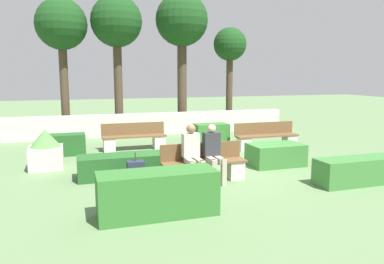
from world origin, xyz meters
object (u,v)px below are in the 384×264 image
at_px(person_seated_man, 213,151).
at_px(tree_center_right, 182,23).
at_px(bench_right_side, 134,139).
at_px(tree_center_left, 117,25).
at_px(tree_rightmost, 230,48).
at_px(suitcase, 136,174).
at_px(bench_left_side, 267,138).
at_px(planter_corner_left, 46,150).
at_px(tree_leftmost, 61,27).
at_px(bench_front, 204,166).
at_px(person_seated_woman, 192,151).

distance_m(person_seated_man, tree_center_right, 9.13).
height_order(bench_right_side, tree_center_left, tree_center_left).
distance_m(bench_right_side, tree_rightmost, 7.17).
distance_m(suitcase, tree_center_right, 9.65).
relative_size(bench_left_side, tree_center_right, 0.37).
bearing_deg(planter_corner_left, person_seated_man, -34.05).
xyz_separation_m(person_seated_man, planter_corner_left, (-3.74, 2.53, -0.23)).
bearing_deg(tree_center_left, suitcase, -94.52).
xyz_separation_m(bench_left_side, tree_center_right, (-1.48, 4.96, 4.29)).
distance_m(bench_right_side, tree_center_right, 6.33).
xyz_separation_m(bench_right_side, tree_leftmost, (-2.16, 3.75, 3.95)).
bearing_deg(tree_leftmost, suitcase, -79.25).
bearing_deg(bench_front, bench_left_side, 42.02).
height_order(bench_right_side, person_seated_woman, person_seated_woman).
distance_m(person_seated_man, planter_corner_left, 4.53).
xyz_separation_m(bench_left_side, tree_leftmost, (-6.39, 4.98, 3.95)).
height_order(suitcase, tree_center_right, tree_center_right).
bearing_deg(tree_leftmost, person_seated_man, -67.98).
height_order(bench_left_side, tree_center_right, tree_center_right).
distance_m(person_seated_woman, tree_center_right, 9.22).
distance_m(bench_front, person_seated_man, 0.45).
relative_size(bench_front, person_seated_man, 1.49).
distance_m(tree_leftmost, tree_rightmost, 7.26).
relative_size(bench_right_side, person_seated_woman, 1.54).
bearing_deg(tree_leftmost, bench_left_side, -37.90).
bearing_deg(bench_left_side, person_seated_man, -130.44).
height_order(planter_corner_left, tree_leftmost, tree_leftmost).
xyz_separation_m(bench_left_side, suitcase, (-4.89, -2.95, -0.06)).
relative_size(tree_leftmost, tree_rightmost, 1.18).
distance_m(bench_front, tree_rightmost, 9.63).
relative_size(bench_front, tree_center_left, 0.35).
bearing_deg(bench_left_side, bench_right_side, 168.44).
distance_m(suitcase, tree_rightmost, 10.41).
height_order(planter_corner_left, tree_rightmost, tree_rightmost).
height_order(bench_left_side, person_seated_man, person_seated_man).
xyz_separation_m(person_seated_woman, tree_leftmost, (-2.77, 8.09, 3.54)).
bearing_deg(bench_front, tree_leftmost, 111.28).
relative_size(bench_left_side, tree_center_left, 0.39).
distance_m(tree_center_right, tree_rightmost, 2.51).
xyz_separation_m(bench_right_side, planter_corner_left, (-2.63, -1.81, 0.16)).
relative_size(person_seated_man, suitcase, 1.71).
height_order(bench_right_side, suitcase, bench_right_side).
bearing_deg(tree_center_right, bench_right_side, -126.47).
distance_m(bench_front, bench_left_side, 4.44).
relative_size(bench_right_side, tree_center_right, 0.35).
bearing_deg(suitcase, tree_rightmost, 54.45).
xyz_separation_m(bench_right_side, tree_center_right, (2.76, 3.74, 4.30)).
bearing_deg(person_seated_man, bench_front, 140.67).
relative_size(person_seated_woman, tree_rightmost, 0.30).
relative_size(tree_leftmost, tree_center_right, 0.92).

